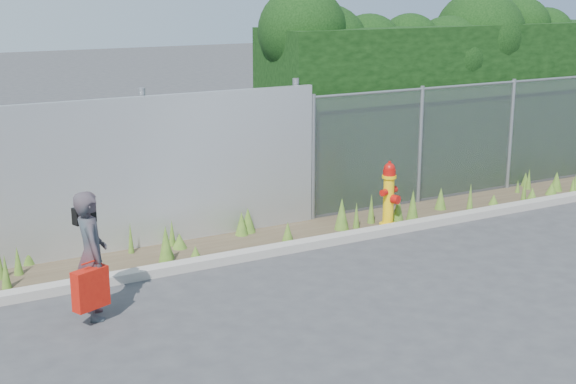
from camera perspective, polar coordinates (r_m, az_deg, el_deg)
The scene contains 10 objects.
ground at distance 10.12m, azimuth 5.40°, elevation -7.03°, with size 80.00×80.00×0.00m, color #373739.
curb at distance 11.53m, azimuth 0.33°, elevation -3.91°, with size 16.00×0.22×0.12m, color gray.
weed_strip at distance 12.19m, azimuth 0.53°, elevation -2.49°, with size 16.00×1.32×0.53m.
corrugated_fence at distance 11.24m, azimuth -17.37°, elevation 0.46°, with size 8.50×0.21×2.30m.
chainlink_fence at distance 14.66m, azimuth 12.60°, elevation 3.66°, with size 6.50×0.07×2.05m.
hedge at distance 15.33m, azimuth 10.48°, elevation 7.75°, with size 7.48×1.77×3.70m.
fire_hydrant at distance 12.64m, azimuth 7.19°, elevation -0.23°, with size 0.35×0.32×1.06m.
woman at distance 9.34m, azimuth -13.81°, elevation -4.39°, with size 0.54×0.36×1.49m, color #0D4F57.
red_tote_bag at distance 9.22m, azimuth -13.87°, elevation -6.67°, with size 0.42×0.15×0.54m.
black_shoulder_bag at distance 9.46m, azimuth -14.30°, elevation -1.59°, with size 0.26×0.11×0.20m.
Camera 1 is at (-5.39, -7.71, 3.70)m, focal length 50.00 mm.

